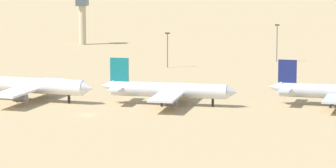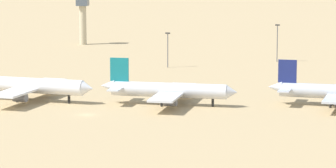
{
  "view_description": "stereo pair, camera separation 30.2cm",
  "coord_description": "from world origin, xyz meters",
  "px_view_note": "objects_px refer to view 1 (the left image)",
  "views": [
    {
      "loc": [
        52.82,
        -252.58,
        47.44
      ],
      "look_at": [
        19.95,
        19.22,
        6.0
      ],
      "focal_mm": 102.63,
      "sensor_mm": 36.0,
      "label": 1
    },
    {
      "loc": [
        53.12,
        -252.55,
        47.44
      ],
      "look_at": [
        19.95,
        19.22,
        6.0
      ],
      "focal_mm": 102.63,
      "sensor_mm": 36.0,
      "label": 2
    }
  ],
  "objects_px": {
    "parked_jet_teal_4": "(168,90)",
    "parked_jet_navy_5": "(336,92)",
    "light_pole_east": "(277,40)",
    "control_tower": "(82,15)",
    "parked_jet_orange_3": "(25,85)",
    "light_pole_west": "(167,47)"
  },
  "relations": [
    {
      "from": "parked_jet_navy_5",
      "to": "control_tower",
      "type": "bearing_deg",
      "value": 133.91
    },
    {
      "from": "parked_jet_navy_5",
      "to": "light_pole_east",
      "type": "xyz_separation_m",
      "value": [
        -17.58,
        99.45,
        4.27
      ]
    },
    {
      "from": "control_tower",
      "to": "light_pole_east",
      "type": "bearing_deg",
      "value": -30.64
    },
    {
      "from": "parked_jet_teal_4",
      "to": "parked_jet_navy_5",
      "type": "bearing_deg",
      "value": 9.54
    },
    {
      "from": "parked_jet_teal_4",
      "to": "control_tower",
      "type": "bearing_deg",
      "value": 115.92
    },
    {
      "from": "parked_jet_orange_3",
      "to": "parked_jet_navy_5",
      "type": "bearing_deg",
      "value": 12.12
    },
    {
      "from": "parked_jet_orange_3",
      "to": "light_pole_west",
      "type": "height_order",
      "value": "parked_jet_orange_3"
    },
    {
      "from": "control_tower",
      "to": "light_pole_west",
      "type": "relative_size",
      "value": 1.72
    },
    {
      "from": "parked_jet_navy_5",
      "to": "light_pole_east",
      "type": "bearing_deg",
      "value": 109.05
    },
    {
      "from": "parked_jet_teal_4",
      "to": "parked_jet_navy_5",
      "type": "xyz_separation_m",
      "value": [
        47.98,
        3.39,
        -0.12
      ]
    },
    {
      "from": "parked_jet_navy_5",
      "to": "light_pole_west",
      "type": "xyz_separation_m",
      "value": [
        -57.89,
        77.98,
        3.45
      ]
    },
    {
      "from": "light_pole_east",
      "to": "control_tower",
      "type": "bearing_deg",
      "value": 149.36
    },
    {
      "from": "parked_jet_teal_4",
      "to": "light_pole_west",
      "type": "bearing_deg",
      "value": 102.45
    },
    {
      "from": "parked_jet_orange_3",
      "to": "parked_jet_navy_5",
      "type": "height_order",
      "value": "parked_jet_orange_3"
    },
    {
      "from": "light_pole_west",
      "to": "parked_jet_orange_3",
      "type": "bearing_deg",
      "value": -112.49
    },
    {
      "from": "parked_jet_orange_3",
      "to": "light_pole_east",
      "type": "distance_m",
      "value": 124.64
    },
    {
      "from": "parked_jet_orange_3",
      "to": "light_pole_east",
      "type": "xyz_separation_m",
      "value": [
        73.17,
        100.82,
        3.83
      ]
    },
    {
      "from": "parked_jet_orange_3",
      "to": "parked_jet_navy_5",
      "type": "relative_size",
      "value": 1.1
    },
    {
      "from": "parked_jet_navy_5",
      "to": "light_pole_east",
      "type": "height_order",
      "value": "light_pole_east"
    },
    {
      "from": "parked_jet_navy_5",
      "to": "light_pole_west",
      "type": "relative_size",
      "value": 3.0
    },
    {
      "from": "parked_jet_teal_4",
      "to": "parked_jet_navy_5",
      "type": "relative_size",
      "value": 1.03
    },
    {
      "from": "control_tower",
      "to": "light_pole_west",
      "type": "xyz_separation_m",
      "value": [
        47.81,
        -73.67,
        -5.91
      ]
    }
  ]
}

